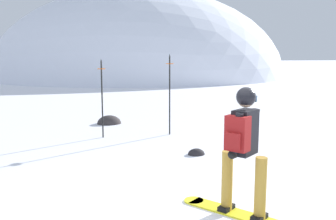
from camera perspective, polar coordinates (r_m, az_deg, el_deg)
The scene contains 6 objects.
ridge_peak_main at distance 37.09m, azimuth -4.22°, elevation 5.15°, with size 28.21×25.39×17.10m.
snowboarder_main at distance 4.82m, azimuth 11.64°, elevation -5.97°, with size 1.25×1.51×1.71m.
piste_marker_near at distance 9.52m, azimuth -10.25°, elevation 2.61°, with size 0.20×0.20×2.04m.
piste_marker_far at distance 9.73m, azimuth 0.26°, elevation 3.25°, with size 0.20×0.20×2.16m.
rock_dark at distance 7.96m, azimuth 4.43°, elevation -6.92°, with size 0.37×0.31×0.26m.
rock_mid at distance 11.62m, azimuth -9.15°, elevation -2.11°, with size 0.75×0.63×0.52m.
Camera 1 is at (-1.51, -4.04, 2.10)m, focal length 39.13 mm.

